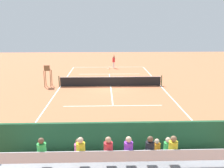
{
  "coord_description": "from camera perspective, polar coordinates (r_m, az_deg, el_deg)",
  "views": [
    {
      "loc": [
        0.66,
        23.62,
        6.05
      ],
      "look_at": [
        0.0,
        4.0,
        1.2
      ],
      "focal_mm": 39.18,
      "sensor_mm": 36.0,
      "label": 1
    }
  ],
  "objects": [
    {
      "name": "ground_plane",
      "position": [
        24.39,
        -0.31,
        -0.49
      ],
      "size": [
        60.0,
        60.0,
        0.0
      ],
      "primitive_type": "plane",
      "color": "#CC7047"
    },
    {
      "name": "court_line_markings",
      "position": [
        24.43,
        -0.32,
        -0.46
      ],
      "size": [
        10.1,
        22.2,
        0.01
      ],
      "color": "white",
      "rests_on": "ground"
    },
    {
      "name": "tennis_net",
      "position": [
        24.27,
        -0.32,
        0.66
      ],
      "size": [
        10.3,
        0.1,
        1.07
      ],
      "color": "black",
      "rests_on": "ground"
    },
    {
      "name": "backdrop_wall",
      "position": [
        10.89,
        1.81,
        -13.76
      ],
      "size": [
        18.0,
        0.16,
        2.0
      ],
      "primitive_type": "cube",
      "color": "#235633",
      "rests_on": "ground"
    },
    {
      "name": "bleacher_stand",
      "position": [
        9.64,
        2.32,
        -17.7
      ],
      "size": [
        9.06,
        2.4,
        2.48
      ],
      "color": "gray",
      "rests_on": "ground"
    },
    {
      "name": "umpire_chair",
      "position": [
        24.81,
        -14.8,
        2.41
      ],
      "size": [
        0.67,
        0.67,
        2.14
      ],
      "color": "brown",
      "rests_on": "ground"
    },
    {
      "name": "courtside_bench",
      "position": [
        12.25,
        15.69,
        -13.31
      ],
      "size": [
        1.8,
        0.4,
        0.93
      ],
      "color": "#234C2D",
      "rests_on": "ground"
    },
    {
      "name": "equipment_bag",
      "position": [
        11.93,
        7.63,
        -15.71
      ],
      "size": [
        0.9,
        0.36,
        0.36
      ],
      "primitive_type": "cube",
      "color": "black",
      "rests_on": "ground"
    },
    {
      "name": "tennis_player",
      "position": [
        34.25,
        0.4,
        5.42
      ],
      "size": [
        0.47,
        0.55,
        1.93
      ],
      "color": "white",
      "rests_on": "ground"
    },
    {
      "name": "tennis_racket",
      "position": [
        33.95,
        -0.88,
        3.63
      ],
      "size": [
        0.55,
        0.46,
        0.03
      ],
      "color": "black",
      "rests_on": "ground"
    },
    {
      "name": "tennis_ball_near",
      "position": [
        31.78,
        -0.73,
        2.96
      ],
      "size": [
        0.07,
        0.07,
        0.07
      ],
      "primitive_type": "sphere",
      "color": "#CCDB33",
      "rests_on": "ground"
    },
    {
      "name": "tennis_ball_far",
      "position": [
        33.23,
        -0.59,
        3.44
      ],
      "size": [
        0.07,
        0.07,
        0.07
      ],
      "primitive_type": "sphere",
      "color": "#CCDB33",
      "rests_on": "ground"
    }
  ]
}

